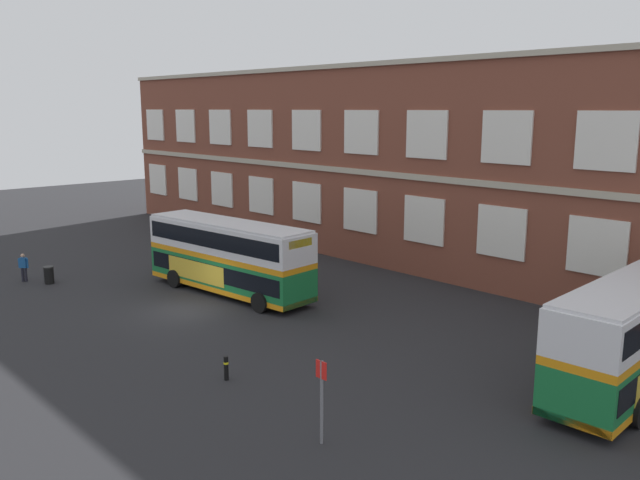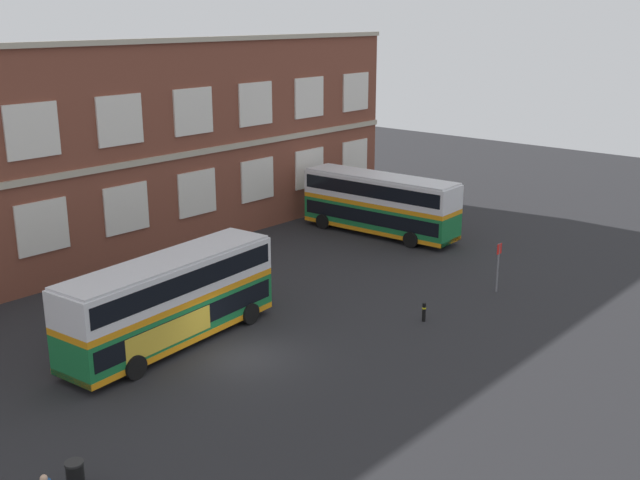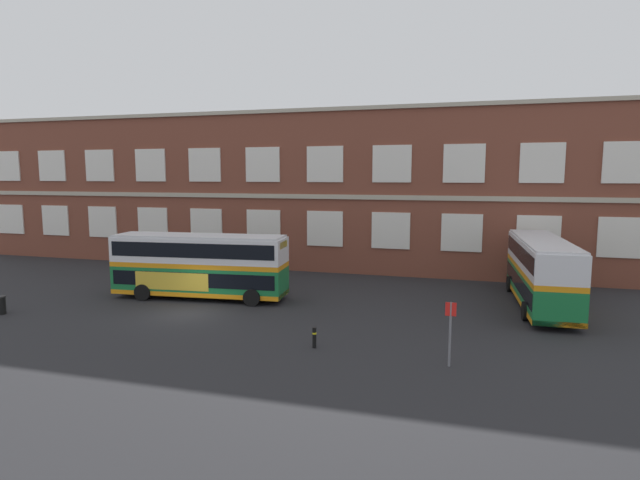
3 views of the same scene
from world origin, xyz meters
name	(u,v)px [view 2 (image 2 of 3)]	position (x,y,z in m)	size (l,w,h in m)	color
ground_plane	(213,344)	(0.00, 2.00, 0.00)	(120.00, 120.00, 0.00)	#232326
double_decker_near	(171,300)	(-1.18, 3.34, 2.15)	(11.19, 3.63, 4.07)	#197038
double_decker_middle	(380,203)	(19.34, 7.11, 2.15)	(3.26, 11.11, 4.07)	#197038
bus_stand_flag	(498,263)	(14.55, -4.35, 1.64)	(0.44, 0.10, 2.70)	slate
station_litter_bin	(75,476)	(-10.17, -3.20, 0.52)	(0.60, 0.60, 1.03)	black
safety_bollard_west	(424,312)	(8.56, -3.69, 0.49)	(0.19, 0.19, 0.95)	black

